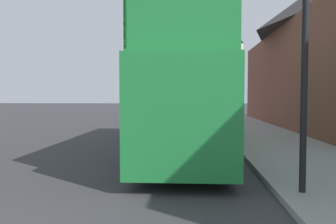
{
  "coord_description": "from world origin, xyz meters",
  "views": [
    {
      "loc": [
        3.85,
        -3.08,
        2.05
      ],
      "look_at": [
        3.07,
        8.15,
        1.52
      ],
      "focal_mm": 35.0,
      "sensor_mm": 36.0,
      "label": 1
    }
  ],
  "objects_px": {
    "lamp_post_third": "(224,73)",
    "lamp_post_second": "(240,69)",
    "parked_car_ahead_of_bus": "(199,117)",
    "tour_bus": "(184,100)",
    "lamp_post_nearest": "(305,23)"
  },
  "relations": [
    {
      "from": "tour_bus",
      "to": "lamp_post_nearest",
      "type": "distance_m",
      "value": 6.48
    },
    {
      "from": "lamp_post_nearest",
      "to": "lamp_post_third",
      "type": "height_order",
      "value": "lamp_post_third"
    },
    {
      "from": "parked_car_ahead_of_bus",
      "to": "lamp_post_third",
      "type": "distance_m",
      "value": 4.08
    },
    {
      "from": "tour_bus",
      "to": "lamp_post_nearest",
      "type": "height_order",
      "value": "lamp_post_nearest"
    },
    {
      "from": "lamp_post_second",
      "to": "parked_car_ahead_of_bus",
      "type": "bearing_deg",
      "value": 104.34
    },
    {
      "from": "lamp_post_second",
      "to": "lamp_post_third",
      "type": "height_order",
      "value": "lamp_post_third"
    },
    {
      "from": "tour_bus",
      "to": "lamp_post_second",
      "type": "xyz_separation_m",
      "value": [
        2.51,
        2.85,
        1.36
      ]
    },
    {
      "from": "lamp_post_third",
      "to": "lamp_post_second",
      "type": "bearing_deg",
      "value": -90.82
    },
    {
      "from": "parked_car_ahead_of_bus",
      "to": "lamp_post_nearest",
      "type": "distance_m",
      "value": 15.52
    },
    {
      "from": "lamp_post_nearest",
      "to": "lamp_post_second",
      "type": "height_order",
      "value": "lamp_post_nearest"
    },
    {
      "from": "lamp_post_nearest",
      "to": "lamp_post_second",
      "type": "relative_size",
      "value": 1.07
    },
    {
      "from": "parked_car_ahead_of_bus",
      "to": "lamp_post_second",
      "type": "height_order",
      "value": "lamp_post_second"
    },
    {
      "from": "parked_car_ahead_of_bus",
      "to": "lamp_post_nearest",
      "type": "relative_size",
      "value": 0.92
    },
    {
      "from": "tour_bus",
      "to": "parked_car_ahead_of_bus",
      "type": "distance_m",
      "value": 9.52
    },
    {
      "from": "parked_car_ahead_of_bus",
      "to": "lamp_post_second",
      "type": "relative_size",
      "value": 0.99
    }
  ]
}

